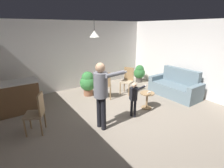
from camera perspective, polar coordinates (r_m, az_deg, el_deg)
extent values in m
plane|color=gray|center=(4.99, 4.42, -11.06)|extent=(7.68, 7.68, 0.00)
cube|color=silver|center=(7.20, -11.51, 9.28)|extent=(6.40, 0.10, 2.70)
cube|color=silver|center=(6.92, 26.16, 7.41)|extent=(0.10, 6.40, 2.70)
cube|color=slate|center=(6.77, 19.93, -1.92)|extent=(0.88, 1.46, 0.45)
cube|color=slate|center=(6.89, 21.95, 2.56)|extent=(0.23, 1.44, 0.55)
cube|color=slate|center=(6.35, 25.94, -3.16)|extent=(0.85, 0.20, 0.63)
cube|color=slate|center=(7.20, 14.79, 0.54)|extent=(0.85, 0.20, 0.63)
cylinder|color=#99754C|center=(6.73, 26.90, -4.76)|extent=(0.05, 0.05, 0.06)
cylinder|color=#99754C|center=(7.52, 16.27, -1.11)|extent=(0.05, 0.05, 0.06)
cylinder|color=#99754C|center=(6.19, 24.01, -6.28)|extent=(0.05, 0.05, 0.06)
cylinder|color=#99754C|center=(7.04, 12.95, -2.16)|extent=(0.05, 0.05, 0.06)
cube|color=brown|center=(5.83, -29.10, -4.05)|extent=(1.20, 0.60, 0.91)
cube|color=beige|center=(5.68, -29.84, 0.39)|extent=(1.26, 0.66, 0.04)
cylinder|color=#99754C|center=(5.42, 11.67, -3.01)|extent=(0.44, 0.44, 0.03)
cylinder|color=#99754C|center=(5.52, 11.49, -5.52)|extent=(0.06, 0.06, 0.49)
cylinder|color=#99754C|center=(5.62, 11.34, -7.66)|extent=(0.31, 0.31, 0.03)
cylinder|color=black|center=(4.39, -4.30, -9.08)|extent=(0.12, 0.12, 0.85)
cylinder|color=black|center=(4.27, -2.85, -9.93)|extent=(0.12, 0.12, 0.85)
cylinder|color=slate|center=(4.04, -3.79, -0.34)|extent=(0.34, 0.34, 0.60)
sphere|color=tan|center=(3.93, -3.92, 5.44)|extent=(0.23, 0.23, 0.23)
cylinder|color=slate|center=(4.20, -5.39, -0.08)|extent=(0.10, 0.10, 0.57)
cylinder|color=slate|center=(3.99, 1.09, 3.29)|extent=(0.58, 0.16, 0.10)
cube|color=white|center=(4.20, 4.29, 4.01)|extent=(0.13, 0.05, 0.04)
cylinder|color=black|center=(4.98, 6.55, -7.83)|extent=(0.08, 0.08, 0.52)
cylinder|color=black|center=(4.93, 7.60, -8.18)|extent=(0.08, 0.08, 0.52)
cylinder|color=black|center=(4.77, 7.28, -3.24)|extent=(0.20, 0.20, 0.37)
sphere|color=#D8AD8C|center=(4.68, 7.40, -0.36)|extent=(0.14, 0.14, 0.14)
cylinder|color=black|center=(4.84, 6.10, -3.12)|extent=(0.06, 0.06, 0.35)
cylinder|color=black|center=(4.80, 9.68, -1.28)|extent=(0.35, 0.15, 0.06)
cube|color=white|center=(4.96, 10.90, -0.67)|extent=(0.13, 0.07, 0.04)
cylinder|color=#99754C|center=(4.44, -22.44, -13.20)|extent=(0.04, 0.04, 0.45)
cylinder|color=#99754C|center=(4.74, -21.39, -10.96)|extent=(0.04, 0.04, 0.45)
cylinder|color=#99754C|center=(4.55, -26.93, -13.07)|extent=(0.04, 0.04, 0.45)
cylinder|color=#99754C|center=(4.85, -25.59, -10.91)|extent=(0.04, 0.04, 0.45)
cube|color=#997F60|center=(4.53, -24.50, -9.26)|extent=(0.56, 0.56, 0.05)
cube|color=#99754C|center=(4.36, -22.59, -6.06)|extent=(0.21, 0.36, 0.50)
cylinder|color=#99754C|center=(6.69, 6.89, -1.14)|extent=(0.04, 0.04, 0.45)
cylinder|color=#99754C|center=(6.82, 4.10, -0.66)|extent=(0.04, 0.04, 0.45)
cylinder|color=#99754C|center=(6.38, 5.66, -2.10)|extent=(0.04, 0.04, 0.45)
cylinder|color=#99754C|center=(6.52, 2.76, -1.56)|extent=(0.04, 0.04, 0.45)
cube|color=tan|center=(6.52, 4.91, 0.72)|extent=(0.56, 0.56, 0.05)
cube|color=#99754C|center=(6.61, 5.66, 3.43)|extent=(0.21, 0.36, 0.50)
cylinder|color=#99754C|center=(6.04, -3.99, -3.26)|extent=(0.04, 0.04, 0.45)
cylinder|color=#99754C|center=(6.02, -0.57, -3.28)|extent=(0.04, 0.04, 0.45)
cylinder|color=#99754C|center=(6.37, -3.75, -2.06)|extent=(0.04, 0.04, 0.45)
cylinder|color=#99754C|center=(6.35, -0.51, -2.08)|extent=(0.04, 0.04, 0.45)
cube|color=tan|center=(6.11, -2.23, -0.46)|extent=(0.58, 0.58, 0.05)
cube|color=#99754C|center=(5.84, -2.35, 1.48)|extent=(0.33, 0.25, 0.50)
cylinder|color=#4C4742|center=(8.15, 9.00, 1.57)|extent=(0.30, 0.30, 0.24)
sphere|color=#2D6B33|center=(8.07, 9.10, 3.62)|extent=(0.52, 0.52, 0.52)
sphere|color=#2D6B33|center=(8.02, 9.17, 4.87)|extent=(0.39, 0.39, 0.39)
cylinder|color=brown|center=(6.52, -7.87, -2.53)|extent=(0.35, 0.35, 0.27)
sphere|color=#387F3D|center=(6.41, -8.01, 0.35)|extent=(0.60, 0.60, 0.60)
sphere|color=#387F3D|center=(6.35, -8.09, 2.14)|extent=(0.45, 0.45, 0.45)
cube|color=white|center=(5.41, 12.23, -2.70)|extent=(0.13, 0.04, 0.04)
cone|color=silver|center=(5.52, -5.86, 16.25)|extent=(0.32, 0.32, 0.20)
cylinder|color=black|center=(5.52, -5.96, 19.05)|extent=(0.01, 0.01, 0.36)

